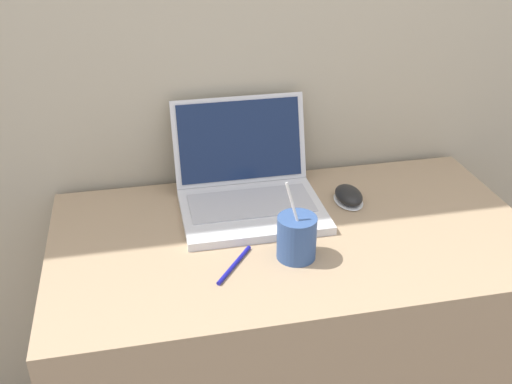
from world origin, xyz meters
TOP-DOWN VIEW (x-y plane):
  - desk at (0.00, 0.30)m, footprint 1.11×0.60m
  - laptop at (-0.08, 0.45)m, footprint 0.34×0.33m
  - drink_cup at (-0.02, 0.21)m, footprint 0.08×0.08m
  - computer_mouse at (0.17, 0.41)m, footprint 0.07×0.11m
  - pen at (-0.16, 0.20)m, footprint 0.09×0.12m

SIDE VIEW (x-z plane):
  - desk at x=0.00m, z-range 0.00..0.77m
  - pen at x=-0.16m, z-range 0.77..0.78m
  - computer_mouse at x=0.17m, z-range 0.77..0.81m
  - laptop at x=-0.08m, z-range 0.70..0.94m
  - drink_cup at x=-0.02m, z-range 0.73..0.91m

